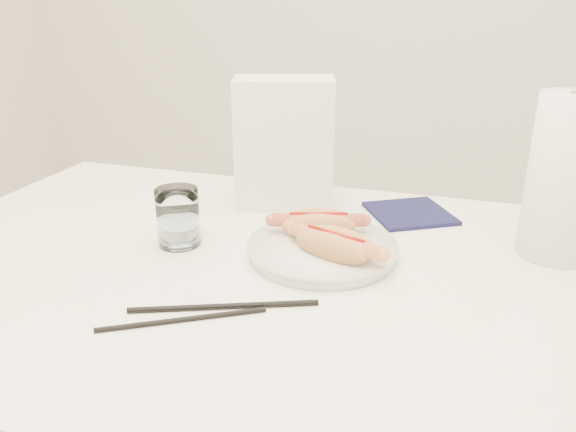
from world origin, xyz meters
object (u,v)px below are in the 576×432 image
(hotdog_left, at_px, (318,224))
(water_glass, at_px, (178,217))
(table, at_px, (257,299))
(hotdog_right, at_px, (336,245))
(paper_towel_roll, at_px, (566,178))
(napkin_box, at_px, (284,143))
(plate, at_px, (322,251))

(hotdog_left, relative_size, water_glass, 1.56)
(table, bearing_deg, hotdog_right, 11.94)
(water_glass, bearing_deg, table, -13.12)
(hotdog_right, xyz_separation_m, paper_towel_roll, (0.32, 0.15, 0.09))
(hotdog_left, xyz_separation_m, napkin_box, (-0.11, 0.17, 0.08))
(napkin_box, xyz_separation_m, paper_towel_roll, (0.48, -0.09, 0.01))
(table, height_order, hotdog_left, hotdog_left)
(hotdog_left, relative_size, paper_towel_roll, 0.59)
(napkin_box, bearing_deg, water_glass, -131.05)
(table, xyz_separation_m, paper_towel_roll, (0.44, 0.18, 0.19))
(hotdog_left, height_order, napkin_box, napkin_box)
(hotdog_left, distance_m, water_glass, 0.23)
(table, height_order, water_glass, water_glass)
(plate, distance_m, hotdog_right, 0.05)
(napkin_box, distance_m, paper_towel_roll, 0.48)
(table, distance_m, plate, 0.13)
(hotdog_left, xyz_separation_m, paper_towel_roll, (0.36, 0.08, 0.09))
(paper_towel_roll, bearing_deg, napkin_box, 169.26)
(table, relative_size, napkin_box, 4.93)
(plate, height_order, water_glass, water_glass)
(table, distance_m, paper_towel_roll, 0.51)
(water_glass, bearing_deg, hotdog_left, 16.49)
(table, distance_m, hotdog_left, 0.16)
(plate, bearing_deg, hotdog_right, -50.14)
(hotdog_right, bearing_deg, napkin_box, 142.88)
(table, distance_m, napkin_box, 0.33)
(napkin_box, bearing_deg, hotdog_left, -72.94)
(napkin_box, bearing_deg, table, -98.06)
(hotdog_right, relative_size, paper_towel_roll, 0.61)
(hotdog_right, bearing_deg, paper_towel_roll, 45.32)
(hotdog_right, xyz_separation_m, napkin_box, (-0.16, 0.24, 0.08))
(plate, distance_m, napkin_box, 0.27)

